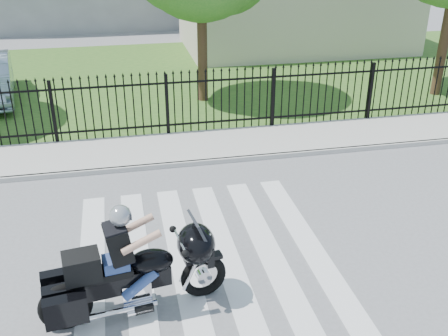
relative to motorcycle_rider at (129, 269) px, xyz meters
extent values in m
plane|color=slate|center=(1.34, 1.08, -0.79)|extent=(120.00, 120.00, 0.00)
cube|color=#ADAAA3|center=(1.34, 6.08, -0.73)|extent=(40.00, 2.00, 0.12)
cube|color=#ADAAA3|center=(1.34, 5.08, -0.73)|extent=(40.00, 0.12, 0.12)
cube|color=#2D571D|center=(1.34, 13.08, -0.78)|extent=(40.00, 12.00, 0.02)
cube|color=black|center=(1.34, 7.08, -0.44)|extent=(26.00, 0.04, 0.05)
cube|color=black|center=(1.34, 7.08, 0.76)|extent=(26.00, 0.04, 0.05)
cylinder|color=#382316|center=(2.84, 10.08, 1.29)|extent=(0.32, 0.32, 4.16)
cylinder|color=#382316|center=(10.84, 9.08, 1.61)|extent=(0.32, 0.32, 4.80)
cube|color=beige|center=(8.34, 17.08, 0.96)|extent=(10.00, 6.00, 3.50)
torus|color=black|center=(1.15, 0.17, -0.43)|extent=(0.77, 0.25, 0.76)
torus|color=black|center=(-0.98, -0.14, -0.43)|extent=(0.82, 0.28, 0.81)
cube|color=black|center=(-0.10, -0.01, -0.19)|extent=(1.46, 0.47, 0.33)
ellipsoid|color=black|center=(0.34, 0.05, 0.07)|extent=(0.74, 0.53, 0.36)
cube|color=black|center=(-0.32, -0.05, 0.02)|extent=(0.76, 0.45, 0.11)
cube|color=silver|center=(0.06, 0.01, -0.38)|extent=(0.48, 0.39, 0.33)
ellipsoid|color=black|center=(1.05, 0.15, 0.22)|extent=(0.70, 0.87, 0.60)
cube|color=black|center=(-0.67, -0.10, 0.22)|extent=(0.58, 0.49, 0.40)
cube|color=navy|center=(-0.19, -0.03, 0.15)|extent=(0.42, 0.38, 0.20)
sphere|color=#9DA0A4|center=(-0.06, -0.01, 0.95)|extent=(0.32, 0.32, 0.32)
camera|label=1|loc=(0.08, -6.60, 4.80)|focal=42.00mm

